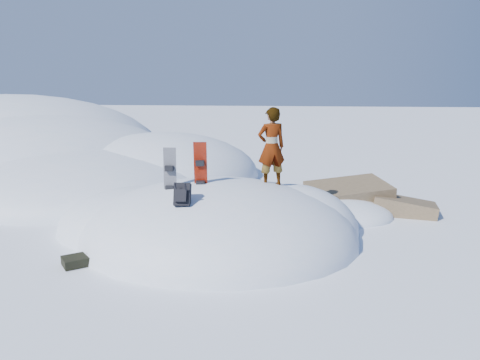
# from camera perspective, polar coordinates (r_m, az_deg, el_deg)

# --- Properties ---
(ground) EXTENTS (120.00, 120.00, 0.00)m
(ground) POSITION_cam_1_polar(r_m,az_deg,el_deg) (11.91, -2.68, -7.19)
(ground) COLOR white
(ground) RESTS_ON ground
(snow_mound) EXTENTS (8.00, 6.00, 3.00)m
(snow_mound) POSITION_cam_1_polar(r_m,az_deg,el_deg) (12.16, -3.31, -6.79)
(snow_mound) COLOR silver
(snow_mound) RESTS_ON ground
(snow_ridge) EXTENTS (21.50, 18.50, 6.40)m
(snow_ridge) POSITION_cam_1_polar(r_m,az_deg,el_deg) (24.56, -23.67, 1.90)
(snow_ridge) COLOR silver
(snow_ridge) RESTS_ON ground
(rock_outcrop) EXTENTS (4.68, 4.41, 1.68)m
(rock_outcrop) POSITION_cam_1_polar(r_m,az_deg,el_deg) (14.77, 13.61, -3.61)
(rock_outcrop) COLOR brown
(rock_outcrop) RESTS_ON ground
(snowboard_red) EXTENTS (0.33, 0.26, 1.69)m
(snowboard_red) POSITION_cam_1_polar(r_m,az_deg,el_deg) (11.30, -4.82, 0.55)
(snowboard_red) COLOR red
(snowboard_red) RESTS_ON snow_mound
(snowboard_dark) EXTENTS (0.30, 0.18, 1.61)m
(snowboard_dark) POSITION_cam_1_polar(r_m,az_deg,el_deg) (11.25, -8.53, -0.06)
(snowboard_dark) COLOR black
(snowboard_dark) RESTS_ON snow_mound
(backpack) EXTENTS (0.38, 0.48, 0.59)m
(backpack) POSITION_cam_1_polar(r_m,az_deg,el_deg) (10.21, -7.06, -1.79)
(backpack) COLOR black
(backpack) RESTS_ON snow_mound
(gear_pile) EXTENTS (0.93, 0.80, 0.25)m
(gear_pile) POSITION_cam_1_polar(r_m,az_deg,el_deg) (10.86, -18.64, -9.13)
(gear_pile) COLOR black
(gear_pile) RESTS_ON ground
(person) EXTENTS (0.86, 0.73, 1.99)m
(person) POSITION_cam_1_polar(r_m,az_deg,el_deg) (11.77, 3.84, 4.03)
(person) COLOR slate
(person) RESTS_ON snow_mound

